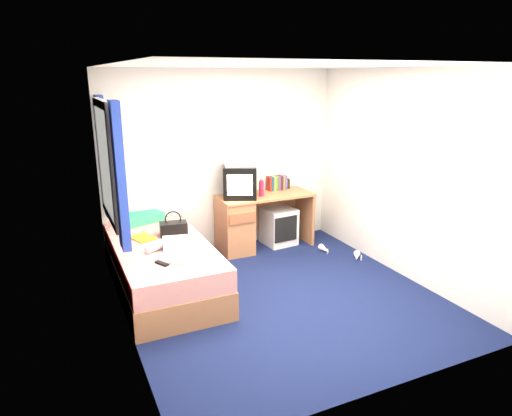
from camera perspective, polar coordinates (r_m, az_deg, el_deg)
name	(u,v)px	position (r m, az deg, el deg)	size (l,w,h in m)	color
ground	(279,296)	(5.06, 2.94, -10.93)	(3.40, 3.40, 0.00)	#0C1438
room_shell	(281,165)	(4.58, 3.20, 5.42)	(3.40, 3.40, 3.40)	white
bed	(163,267)	(5.21, -11.56, -7.20)	(1.01, 2.00, 0.54)	#B3744A
pillow	(141,218)	(5.90, -14.17, -1.16)	(0.51, 0.32, 0.11)	teal
desk	(246,221)	(6.20, -1.26, -1.63)	(1.30, 0.55, 0.75)	#B3744A
storage_cube	(279,226)	(6.46, 2.85, -2.26)	(0.41, 0.41, 0.52)	white
crt_tv	(240,182)	(6.02, -2.02, 3.32)	(0.55, 0.53, 0.43)	black
vcr	(240,163)	(5.97, -2.04, 5.69)	(0.41, 0.29, 0.08)	silver
book_row	(277,183)	(6.45, 2.61, 3.16)	(0.27, 0.13, 0.20)	maroon
picture_frame	(288,183)	(6.57, 3.96, 3.13)	(0.02, 0.12, 0.14)	black
pink_water_bottle	(261,189)	(6.10, 0.68, 2.42)	(0.06, 0.06, 0.20)	#D41D46
aerosol_can	(250,188)	(6.19, -0.72, 2.47)	(0.05, 0.05, 0.17)	white
handbag	(173,228)	(5.32, -10.28, -2.48)	(0.33, 0.22, 0.29)	black
towel	(177,243)	(4.95, -9.87, -4.35)	(0.29, 0.25, 0.10)	white
magazine	(143,238)	(5.31, -13.99, -3.64)	(0.21, 0.28, 0.01)	yellow
water_bottle	(154,248)	(4.90, -12.62, -4.92)	(0.07, 0.07, 0.20)	silver
colour_swatch_fan	(178,263)	(4.55, -9.73, -6.81)	(0.22, 0.06, 0.01)	yellow
remote_control	(162,263)	(4.57, -11.68, -6.80)	(0.05, 0.16, 0.02)	black
window_assembly	(109,165)	(4.99, -17.87, 5.17)	(0.11, 1.42, 1.40)	silver
white_heels	(341,253)	(6.19, 10.52, -5.55)	(0.40, 0.61, 0.09)	white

